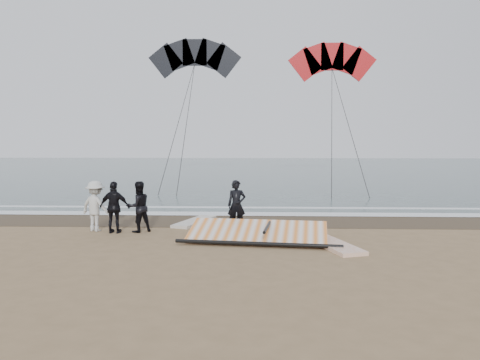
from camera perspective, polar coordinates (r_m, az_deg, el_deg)
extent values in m
plane|color=#8C704C|center=(12.41, 4.28, -8.61)|extent=(120.00, 120.00, 0.00)
cube|color=#233838|center=(45.15, 2.66, 1.30)|extent=(120.00, 54.00, 0.02)
cube|color=#4C3D2B|center=(16.81, 3.68, -4.98)|extent=(120.00, 2.80, 0.01)
cube|color=white|center=(18.19, 3.56, -4.15)|extent=(120.00, 0.90, 0.01)
cube|color=white|center=(19.87, 3.43, -3.38)|extent=(120.00, 0.45, 0.01)
imported|color=black|center=(15.04, -0.42, -3.07)|extent=(0.64, 0.47, 1.61)
cube|color=white|center=(13.20, 11.11, -7.63)|extent=(1.51, 2.68, 0.10)
cube|color=beige|center=(16.46, -5.54, -5.06)|extent=(1.35, 2.39, 0.10)
imported|color=black|center=(15.04, -12.28, -3.20)|extent=(0.99, 0.95, 1.60)
imported|color=black|center=(15.04, -15.05, -3.23)|extent=(0.97, 0.44, 1.62)
imported|color=silver|center=(15.54, -17.20, -3.05)|extent=(1.19, 0.95, 1.60)
cube|color=black|center=(14.08, 1.29, -6.74)|extent=(2.75, 0.97, 0.10)
cube|color=orange|center=(13.45, 2.12, -6.23)|extent=(4.09, 1.99, 0.42)
cylinder|color=black|center=(12.72, 2.12, -7.75)|extent=(4.53, 0.66, 0.10)
cylinder|color=black|center=(13.42, 3.40, -5.60)|extent=(0.32, 1.96, 0.08)
cylinder|color=#262626|center=(29.32, 11.13, 7.23)|extent=(0.04, 0.04, 15.04)
cylinder|color=#262626|center=(29.63, 12.91, 7.17)|extent=(0.04, 0.04, 14.68)
cylinder|color=#262626|center=(30.54, -7.32, 7.74)|extent=(0.04, 0.04, 15.35)
cylinder|color=#262626|center=(30.33, -6.42, 7.77)|extent=(0.04, 0.04, 15.58)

